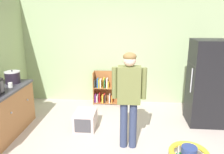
% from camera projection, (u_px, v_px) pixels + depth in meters
% --- Properties ---
extents(ground_plane, '(12.00, 12.00, 0.00)m').
position_uv_depth(ground_plane, '(116.00, 149.00, 3.85)').
color(ground_plane, '#BDB0A5').
rests_on(ground_plane, ground).
extents(back_wall, '(5.20, 0.06, 2.70)m').
position_uv_depth(back_wall, '(122.00, 52.00, 5.74)').
color(back_wall, '#9DB582').
rests_on(back_wall, ground).
extents(refrigerator, '(0.73, 0.68, 1.78)m').
position_uv_depth(refrigerator, '(207.00, 83.00, 4.62)').
color(refrigerator, black).
rests_on(refrigerator, ground).
extents(bookshelf, '(0.80, 0.28, 0.85)m').
position_uv_depth(bookshelf, '(107.00, 90.00, 5.84)').
color(bookshelf, '#9B6131').
rests_on(bookshelf, ground).
extents(standing_person, '(0.57, 0.22, 1.67)m').
position_uv_depth(standing_person, '(129.00, 92.00, 3.68)').
color(standing_person, '#2F3A58').
rests_on(standing_person, ground).
extents(pet_carrier, '(0.42, 0.55, 0.36)m').
position_uv_depth(pet_carrier, '(85.00, 120.00, 4.54)').
color(pet_carrier, beige).
rests_on(pet_carrier, ground).
extents(crock_pot, '(0.30, 0.30, 0.27)m').
position_uv_depth(crock_pot, '(13.00, 77.00, 4.54)').
color(crock_pot, black).
rests_on(crock_pot, kitchen_counter).
extents(white_cup, '(0.08, 0.08, 0.09)m').
position_uv_depth(white_cup, '(10.00, 85.00, 4.27)').
color(white_cup, white).
rests_on(white_cup, kitchen_counter).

